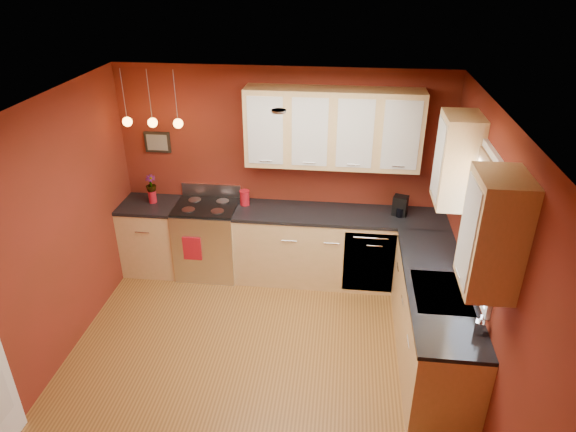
# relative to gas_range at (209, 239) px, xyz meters

# --- Properties ---
(floor) EXTENTS (4.20, 4.20, 0.00)m
(floor) POSITION_rel_gas_range_xyz_m (0.92, -1.80, -0.48)
(floor) COLOR #98642C
(floor) RESTS_ON ground
(ceiling) EXTENTS (4.00, 4.20, 0.02)m
(ceiling) POSITION_rel_gas_range_xyz_m (0.92, -1.80, 2.12)
(ceiling) COLOR white
(ceiling) RESTS_ON wall_back
(wall_back) EXTENTS (4.00, 0.02, 2.60)m
(wall_back) POSITION_rel_gas_range_xyz_m (0.92, 0.30, 0.82)
(wall_back) COLOR maroon
(wall_back) RESTS_ON floor
(wall_left) EXTENTS (0.02, 4.20, 2.60)m
(wall_left) POSITION_rel_gas_range_xyz_m (-1.08, -1.80, 0.82)
(wall_left) COLOR maroon
(wall_left) RESTS_ON floor
(wall_right) EXTENTS (0.02, 4.20, 2.60)m
(wall_right) POSITION_rel_gas_range_xyz_m (2.92, -1.80, 0.82)
(wall_right) COLOR maroon
(wall_right) RESTS_ON floor
(base_cabinets_back_left) EXTENTS (0.70, 0.60, 0.90)m
(base_cabinets_back_left) POSITION_rel_gas_range_xyz_m (-0.73, -0.00, -0.03)
(base_cabinets_back_left) COLOR #DEB177
(base_cabinets_back_left) RESTS_ON floor
(base_cabinets_back_right) EXTENTS (2.54, 0.60, 0.90)m
(base_cabinets_back_right) POSITION_rel_gas_range_xyz_m (1.65, -0.00, -0.03)
(base_cabinets_back_right) COLOR #DEB177
(base_cabinets_back_right) RESTS_ON floor
(base_cabinets_right) EXTENTS (0.60, 2.10, 0.90)m
(base_cabinets_right) POSITION_rel_gas_range_xyz_m (2.62, -1.35, -0.03)
(base_cabinets_right) COLOR #DEB177
(base_cabinets_right) RESTS_ON floor
(counter_back_left) EXTENTS (0.70, 0.62, 0.04)m
(counter_back_left) POSITION_rel_gas_range_xyz_m (-0.73, -0.00, 0.44)
(counter_back_left) COLOR black
(counter_back_left) RESTS_ON base_cabinets_back_left
(counter_back_right) EXTENTS (2.54, 0.62, 0.04)m
(counter_back_right) POSITION_rel_gas_range_xyz_m (1.65, -0.00, 0.44)
(counter_back_right) COLOR black
(counter_back_right) RESTS_ON base_cabinets_back_right
(counter_right) EXTENTS (0.62, 2.10, 0.04)m
(counter_right) POSITION_rel_gas_range_xyz_m (2.62, -1.35, 0.44)
(counter_right) COLOR black
(counter_right) RESTS_ON base_cabinets_right
(gas_range) EXTENTS (0.76, 0.64, 1.11)m
(gas_range) POSITION_rel_gas_range_xyz_m (0.00, 0.00, 0.00)
(gas_range) COLOR silver
(gas_range) RESTS_ON floor
(dishwasher_front) EXTENTS (0.60, 0.02, 0.80)m
(dishwasher_front) POSITION_rel_gas_range_xyz_m (2.02, -0.29, -0.03)
(dishwasher_front) COLOR silver
(dishwasher_front) RESTS_ON base_cabinets_back_right
(sink) EXTENTS (0.50, 0.70, 0.33)m
(sink) POSITION_rel_gas_range_xyz_m (2.62, -1.50, 0.43)
(sink) COLOR gray
(sink) RESTS_ON counter_right
(window) EXTENTS (0.06, 1.02, 1.22)m
(window) POSITION_rel_gas_range_xyz_m (2.89, -1.50, 1.21)
(window) COLOR white
(window) RESTS_ON wall_right
(upper_cabinets_back) EXTENTS (2.00, 0.35, 0.90)m
(upper_cabinets_back) POSITION_rel_gas_range_xyz_m (1.52, 0.12, 1.47)
(upper_cabinets_back) COLOR #DEB177
(upper_cabinets_back) RESTS_ON wall_back
(upper_cabinets_right) EXTENTS (0.35, 1.95, 0.90)m
(upper_cabinets_right) POSITION_rel_gas_range_xyz_m (2.75, -1.48, 1.47)
(upper_cabinets_right) COLOR #DEB177
(upper_cabinets_right) RESTS_ON wall_right
(wall_picture) EXTENTS (0.32, 0.03, 0.26)m
(wall_picture) POSITION_rel_gas_range_xyz_m (-0.63, 0.28, 1.17)
(wall_picture) COLOR black
(wall_picture) RESTS_ON wall_back
(pendant_lights) EXTENTS (0.71, 0.11, 0.66)m
(pendant_lights) POSITION_rel_gas_range_xyz_m (-0.53, -0.05, 1.53)
(pendant_lights) COLOR gray
(pendant_lights) RESTS_ON ceiling
(red_canister) EXTENTS (0.13, 0.13, 0.19)m
(red_canister) POSITION_rel_gas_range_xyz_m (0.47, 0.11, 0.55)
(red_canister) COLOR #B0131E
(red_canister) RESTS_ON counter_back_right
(red_vase) EXTENTS (0.10, 0.10, 0.16)m
(red_vase) POSITION_rel_gas_range_xyz_m (-0.69, 0.04, 0.54)
(red_vase) COLOR #B0131E
(red_vase) RESTS_ON counter_back_left
(flowers) EXTENTS (0.16, 0.16, 0.22)m
(flowers) POSITION_rel_gas_range_xyz_m (-0.69, 0.04, 0.71)
(flowers) COLOR #B0131E
(flowers) RESTS_ON red_vase
(coffee_maker) EXTENTS (0.20, 0.20, 0.24)m
(coffee_maker) POSITION_rel_gas_range_xyz_m (2.35, 0.04, 0.57)
(coffee_maker) COLOR black
(coffee_maker) RESTS_ON counter_back_right
(soap_pump) EXTENTS (0.10, 0.10, 0.17)m
(soap_pump) POSITION_rel_gas_range_xyz_m (2.84, -2.05, 0.54)
(soap_pump) COLOR silver
(soap_pump) RESTS_ON counter_right
(dish_towel) EXTENTS (0.23, 0.02, 0.31)m
(dish_towel) POSITION_rel_gas_range_xyz_m (-0.12, -0.33, 0.04)
(dish_towel) COLOR #B0131E
(dish_towel) RESTS_ON gas_range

